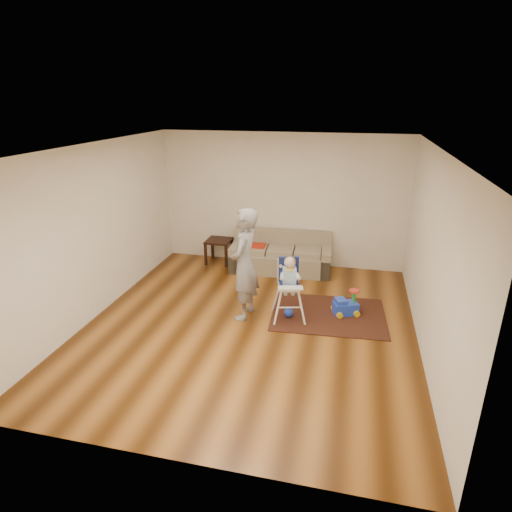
% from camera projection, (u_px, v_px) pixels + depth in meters
% --- Properties ---
extents(ground, '(5.50, 5.50, 0.00)m').
position_uv_depth(ground, '(250.00, 324.00, 6.69)').
color(ground, '#49250A').
rests_on(ground, ground).
extents(room_envelope, '(5.04, 5.52, 2.72)m').
position_uv_depth(room_envelope, '(258.00, 199.00, 6.50)').
color(room_envelope, '#ECE5CC').
rests_on(room_envelope, ground).
extents(sofa, '(2.04, 0.93, 0.77)m').
position_uv_depth(sofa, '(281.00, 252.00, 8.63)').
color(sofa, gray).
rests_on(sofa, ground).
extents(side_table, '(0.51, 0.51, 0.51)m').
position_uv_depth(side_table, '(219.00, 251.00, 9.09)').
color(side_table, black).
rests_on(side_table, ground).
extents(area_rug, '(1.90, 1.48, 0.01)m').
position_uv_depth(area_rug, '(328.00, 314.00, 6.98)').
color(area_rug, '#33140C').
rests_on(area_rug, ground).
extents(ride_on_toy, '(0.46, 0.40, 0.42)m').
position_uv_depth(ride_on_toy, '(346.00, 302.00, 6.92)').
color(ride_on_toy, blue).
rests_on(ride_on_toy, area_rug).
extents(toy_ball, '(0.15, 0.15, 0.15)m').
position_uv_depth(toy_ball, '(289.00, 312.00, 6.87)').
color(toy_ball, blue).
rests_on(toy_ball, area_rug).
extents(high_chair, '(0.59, 0.59, 1.05)m').
position_uv_depth(high_chair, '(289.00, 289.00, 6.72)').
color(high_chair, white).
rests_on(high_chair, ground).
extents(adult, '(0.46, 0.68, 1.79)m').
position_uv_depth(adult, '(244.00, 265.00, 6.64)').
color(adult, gray).
rests_on(adult, ground).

